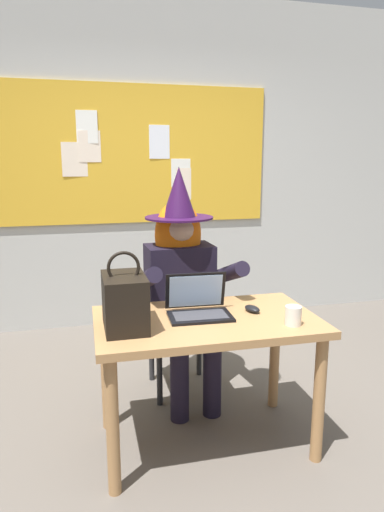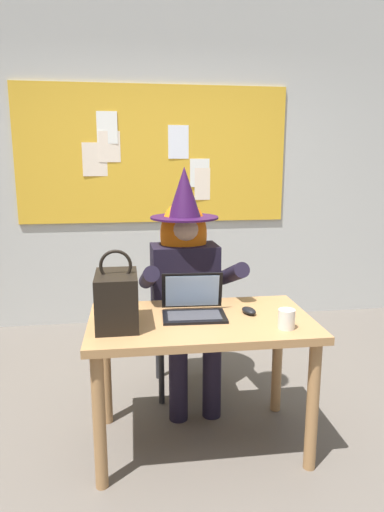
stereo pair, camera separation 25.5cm
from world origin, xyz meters
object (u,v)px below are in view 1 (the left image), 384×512
Objects in this scene: chair_at_desk at (178,312)px; laptop at (198,306)px; person_costumed at (182,274)px; computer_mouse at (252,309)px; handbag at (125,301)px; desk_main at (207,337)px; coffee_mug at (293,316)px.

laptop reaches higher than chair_at_desk.
person_costumed is 0.60m from computer_mouse.
person_costumed is 3.88× the size of handbag.
person_costumed is (0.00, 0.57, 0.20)m from desk_main.
laptop is 0.29m from computer_mouse.
chair_at_desk is (-0.00, 0.69, -0.09)m from desk_main.
handbag reaches higher than computer_mouse.
handbag is at bearing -174.72° from desk_main.
desk_main is 0.29m from computer_mouse.
laptop is at bearing 117.41° from desk_main.
coffee_mug is (0.38, -0.77, -0.04)m from person_costumed.
laptop reaches higher than coffee_mug.
handbag is at bearing -29.08° from chair_at_desk.
coffee_mug is at bearing -78.04° from computer_mouse.
handbag is (-0.39, -0.10, 0.09)m from laptop.
desk_main is at bearing -59.45° from laptop.
laptop is at bearing -1.96° from chair_at_desk.
desk_main is 3.03× the size of handbag.
person_costumed is 0.74m from handbag.
computer_mouse is 0.28× the size of handbag.
chair_at_desk is 0.91m from handbag.
chair_at_desk is 8.72× the size of computer_mouse.
laptop is 0.41m from handbag.
computer_mouse is 0.26m from coffee_mug.
laptop is 3.54× the size of coffee_mug.
person_costumed is 4.36× the size of laptop.
coffee_mug is at bearing -28.74° from laptop.
handbag is (-0.42, -0.04, 0.24)m from desk_main.
handbag reaches higher than desk_main.
person_costumed is 14.09× the size of computer_mouse.
desk_main is 0.70m from chair_at_desk.
laptop is at bearing -5.18° from person_costumed.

